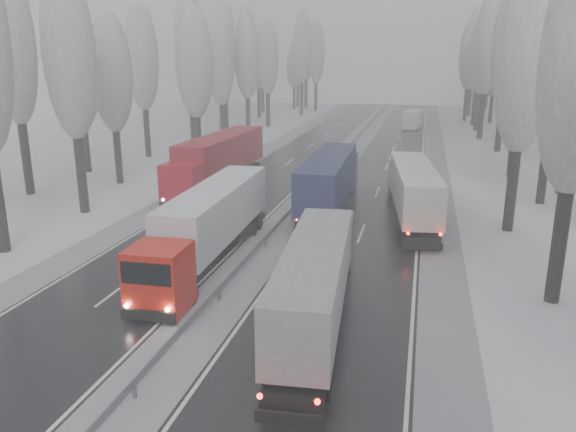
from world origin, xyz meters
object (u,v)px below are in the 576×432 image
at_px(truck_blue_box, 330,178).
at_px(truck_cream_box, 412,187).
at_px(truck_red_white, 210,221).
at_px(truck_red_red, 218,159).
at_px(truck_grey_tarp, 317,273).
at_px(box_truck_distant, 413,119).

bearing_deg(truck_blue_box, truck_cream_box, -10.76).
xyz_separation_m(truck_cream_box, truck_red_white, (-10.51, -11.35, 0.04)).
distance_m(truck_blue_box, truck_red_red, 11.47).
relative_size(truck_grey_tarp, truck_cream_box, 0.94).
bearing_deg(box_truck_distant, truck_cream_box, -82.62).
xyz_separation_m(truck_cream_box, truck_red_red, (-16.41, 5.57, 0.34)).
bearing_deg(truck_grey_tarp, truck_blue_box, 93.34).
bearing_deg(truck_red_white, truck_grey_tarp, -41.49).
distance_m(truck_cream_box, box_truck_distant, 54.17).
relative_size(truck_grey_tarp, truck_red_red, 0.83).
distance_m(truck_grey_tarp, box_truck_distant, 71.44).
height_order(box_truck_distant, truck_red_white, truck_red_white).
relative_size(truck_grey_tarp, box_truck_distant, 1.86).
distance_m(truck_cream_box, truck_red_white, 15.47).
xyz_separation_m(box_truck_distant, truck_red_white, (-9.29, -65.50, 0.88)).
xyz_separation_m(truck_grey_tarp, truck_red_white, (-7.09, 5.91, 0.17)).
bearing_deg(truck_grey_tarp, truck_red_red, 115.21).
relative_size(truck_grey_tarp, truck_red_white, 0.93).
distance_m(truck_grey_tarp, truck_blue_box, 18.39).
bearing_deg(truck_red_white, truck_red_red, 107.52).
relative_size(truck_blue_box, truck_red_white, 1.06).
bearing_deg(truck_red_red, truck_cream_box, -17.17).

